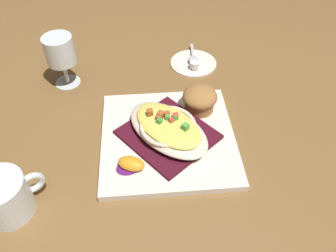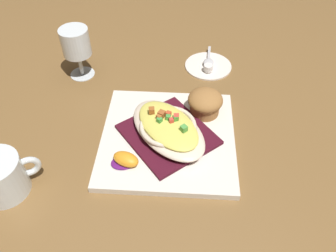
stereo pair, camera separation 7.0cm
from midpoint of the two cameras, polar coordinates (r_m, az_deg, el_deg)
ground_plane at (r=0.74m, az=2.73°, el=-2.58°), size 2.60×2.60×0.00m
square_plate at (r=0.73m, az=2.75°, el=-2.18°), size 0.29×0.29×0.02m
folded_napkin at (r=0.72m, az=2.78°, el=-1.58°), size 0.24×0.24×0.01m
gratin_dish at (r=0.71m, az=2.84°, el=-0.36°), size 0.23×0.22×0.05m
muffin at (r=0.77m, az=8.90°, el=3.83°), size 0.08×0.08×0.06m
orange_garnish at (r=0.67m, az=-4.23°, el=-5.87°), size 0.05×0.06×0.02m
coffee_mug at (r=0.69m, az=-23.62°, el=-8.23°), size 0.09×0.12×0.08m
stemmed_glass at (r=0.88m, az=-12.97°, el=13.06°), size 0.07×0.07×0.13m
creamer_saucer at (r=0.95m, az=8.95°, el=9.98°), size 0.13×0.13×0.01m
spoon at (r=0.94m, az=9.01°, el=10.59°), size 0.10×0.03×0.01m
creamer_cup_0 at (r=0.92m, az=9.01°, el=9.57°), size 0.02×0.02×0.02m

